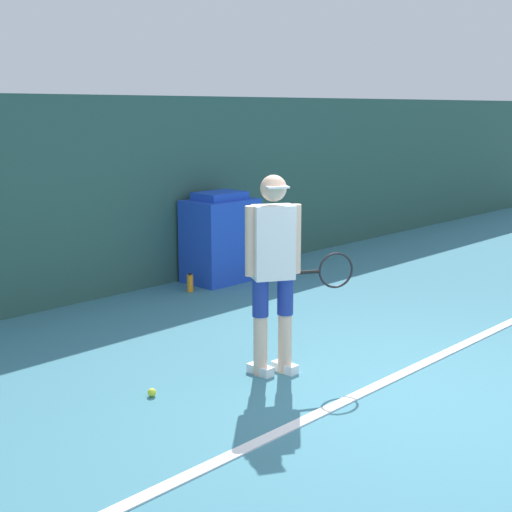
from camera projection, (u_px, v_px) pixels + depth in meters
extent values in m
plane|color=teal|center=(419.00, 397.00, 5.66)|extent=(24.00, 24.00, 0.00)
cube|color=#2D564C|center=(98.00, 199.00, 8.43)|extent=(24.00, 0.10, 2.40)
cube|color=white|center=(380.00, 384.00, 5.91)|extent=(21.60, 0.10, 0.01)
cylinder|color=beige|center=(260.00, 345.00, 6.09)|extent=(0.12, 0.12, 0.52)
cylinder|color=navy|center=(260.00, 298.00, 6.01)|extent=(0.14, 0.14, 0.32)
cube|color=white|center=(260.00, 370.00, 6.14)|extent=(0.10, 0.24, 0.08)
cylinder|color=beige|center=(285.00, 343.00, 6.15)|extent=(0.12, 0.12, 0.52)
cylinder|color=navy|center=(285.00, 296.00, 6.06)|extent=(0.14, 0.14, 0.32)
cube|color=white|center=(285.00, 367.00, 6.20)|extent=(0.10, 0.24, 0.08)
cube|color=white|center=(273.00, 242.00, 5.94)|extent=(0.39, 0.35, 0.62)
sphere|color=beige|center=(273.00, 188.00, 5.85)|extent=(0.22, 0.22, 0.22)
cube|color=white|center=(277.00, 187.00, 5.75)|extent=(0.22, 0.20, 0.02)
cylinder|color=beige|center=(250.00, 241.00, 5.88)|extent=(0.09, 0.09, 0.59)
cylinder|color=beige|center=(296.00, 239.00, 5.99)|extent=(0.09, 0.09, 0.59)
cylinder|color=black|center=(307.00, 272.00, 6.07)|extent=(0.21, 0.14, 0.03)
torus|color=black|center=(336.00, 270.00, 6.14)|extent=(0.28, 0.18, 0.32)
sphere|color=#D1E533|center=(152.00, 392.00, 5.67)|extent=(0.07, 0.07, 0.07)
cube|color=blue|center=(220.00, 240.00, 9.38)|extent=(0.91, 0.64, 1.08)
cube|color=blue|center=(220.00, 196.00, 9.26)|extent=(0.63, 0.45, 0.10)
cylinder|color=orange|center=(190.00, 283.00, 8.88)|extent=(0.08, 0.08, 0.22)
cylinder|color=black|center=(190.00, 274.00, 8.86)|extent=(0.04, 0.04, 0.02)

